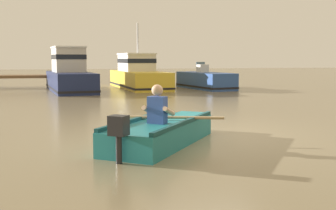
% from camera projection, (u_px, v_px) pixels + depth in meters
% --- Properties ---
extents(ground_plane, '(120.00, 120.00, 0.00)m').
position_uv_depth(ground_plane, '(208.00, 134.00, 9.44)').
color(ground_plane, '#7A6B4C').
extents(rowboat_with_person, '(2.76, 3.30, 1.19)m').
position_uv_depth(rowboat_with_person, '(162.00, 131.00, 8.35)').
color(rowboat_with_person, '#1E727A').
rests_on(rowboat_with_person, ground).
extents(moored_boat_navy, '(2.63, 6.26, 2.31)m').
position_uv_depth(moored_boat_navy, '(70.00, 75.00, 21.97)').
color(moored_boat_navy, '#19234C').
rests_on(moored_boat_navy, ground).
extents(moored_boat_yellow, '(2.59, 6.95, 3.69)m').
position_uv_depth(moored_boat_yellow, '(138.00, 75.00, 24.32)').
color(moored_boat_yellow, gold).
rests_on(moored_boat_yellow, ground).
extents(moored_boat_blue, '(2.30, 4.64, 1.49)m').
position_uv_depth(moored_boat_blue, '(205.00, 81.00, 23.59)').
color(moored_boat_blue, '#2D519E').
rests_on(moored_boat_blue, ground).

